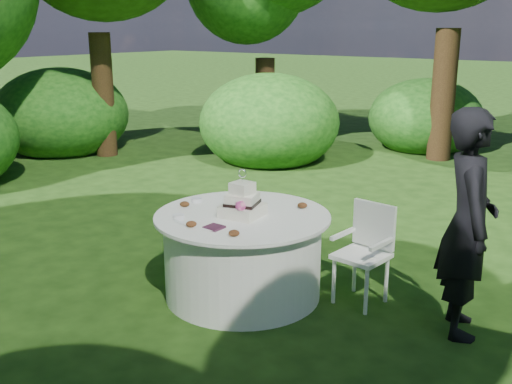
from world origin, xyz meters
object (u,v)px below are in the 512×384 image
guest (468,224)px  table (243,255)px  cake (242,204)px  chair (366,245)px  napkins (214,227)px

guest → table: size_ratio=1.16×
cake → chair: (0.91, 0.61, -0.37)m
table → napkins: bearing=-83.8°
guest → chair: size_ratio=2.04×
guest → cake: bearing=80.9°
guest → table: guest is taller
napkins → table: (-0.05, 0.44, -0.39)m
napkins → cake: 0.41m
napkins → cake: bearing=92.4°
napkins → chair: chair is taller
napkins → chair: size_ratio=0.16×
napkins → chair: 1.37m
napkins → cake: size_ratio=0.33×
napkins → guest: 2.01m
guest → chair: guest is taller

